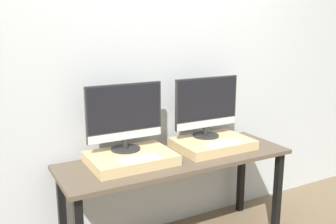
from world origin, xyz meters
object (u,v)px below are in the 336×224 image
object	(u,v)px
keyboard_left	(139,158)
keyboard_right	(223,143)
monitor_left	(125,115)
monitor_right	(207,106)

from	to	relation	value
keyboard_left	keyboard_right	world-z (taller)	same
monitor_left	keyboard_left	xyz separation A→B (m)	(-0.00, -0.23, -0.24)
monitor_left	keyboard_right	xyz separation A→B (m)	(0.68, -0.23, -0.24)
monitor_right	keyboard_right	distance (m)	0.33
monitor_left	monitor_right	distance (m)	0.68
keyboard_left	monitor_right	distance (m)	0.76
monitor_right	keyboard_right	world-z (taller)	monitor_right
monitor_left	keyboard_right	world-z (taller)	monitor_left
monitor_left	monitor_right	bearing A→B (deg)	0.00
keyboard_left	monitor_right	world-z (taller)	monitor_right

